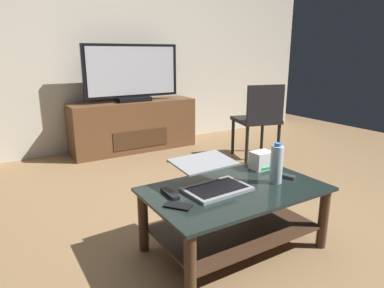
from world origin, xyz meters
The scene contains 12 objects.
ground_plane centered at (0.00, 0.00, 0.00)m, with size 7.68×7.68×0.00m, color olive.
back_wall centered at (0.00, 2.56, 1.40)m, with size 6.40×0.12×2.80m, color beige.
coffee_table centered at (-0.02, -0.13, 0.27)m, with size 1.04×0.64×0.40m.
media_cabinet centered at (0.31, 2.24, 0.30)m, with size 1.51×0.42×0.60m.
television centered at (0.31, 2.22, 0.92)m, with size 1.15×0.20×0.66m.
dining_chair centered at (1.35, 1.16, 0.48)m, with size 0.54×0.54×0.84m.
laptop centered at (-0.13, -0.06, 0.46)m, with size 0.38×0.39×0.16m.
router_box centered at (0.35, 0.04, 0.46)m, with size 0.14×0.11×0.12m.
water_bottle_near centered at (0.25, -0.20, 0.52)m, with size 0.07×0.07×0.25m.
cell_phone centered at (-0.43, -0.18, 0.40)m, with size 0.07×0.14×0.01m, color black.
tv_remote centered at (-0.39, -0.03, 0.41)m, with size 0.04×0.16×0.02m, color black.
soundbar_remote centered at (0.36, -0.15, 0.41)m, with size 0.04×0.16×0.02m, color #2D2D30.
Camera 1 is at (-1.20, -1.58, 1.16)m, focal length 31.74 mm.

